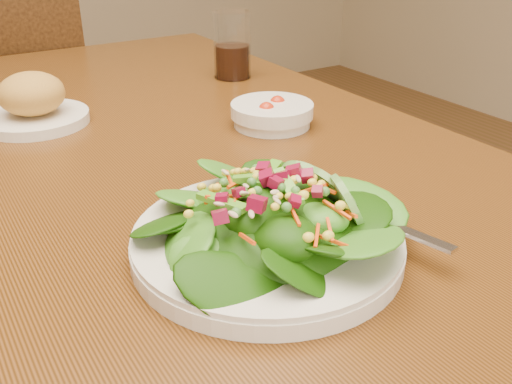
{
  "coord_description": "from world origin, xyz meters",
  "views": [
    {
      "loc": [
        -0.23,
        -0.68,
        1.05
      ],
      "look_at": [
        0.03,
        -0.27,
        0.81
      ],
      "focal_mm": 40.0,
      "sensor_mm": 36.0,
      "label": 1
    }
  ],
  "objects": [
    {
      "name": "chair_far",
      "position": [
        -0.04,
        0.87,
        0.52
      ],
      "size": [
        0.49,
        0.49,
        0.98
      ],
      "rotation": [
        0.0,
        0.0,
        3.06
      ],
      "color": "#4C2A0E",
      "rests_on": "ground_plane"
    },
    {
      "name": "bread_plate",
      "position": [
        -0.07,
        0.21,
        0.78
      ],
      "size": [
        0.16,
        0.16,
        0.08
      ],
      "color": "silver",
      "rests_on": "dining_table"
    },
    {
      "name": "dining_table",
      "position": [
        0.0,
        0.0,
        0.65
      ],
      "size": [
        0.9,
        1.4,
        0.75
      ],
      "color": "#5F3515",
      "rests_on": "ground_plane"
    },
    {
      "name": "salad_plate",
      "position": [
        0.04,
        -0.29,
        0.78
      ],
      "size": [
        0.27,
        0.26,
        0.08
      ],
      "rotation": [
        0.0,
        0.0,
        0.33
      ],
      "color": "silver",
      "rests_on": "dining_table"
    },
    {
      "name": "drinking_glass",
      "position": [
        0.32,
        0.27,
        0.8
      ],
      "size": [
        0.07,
        0.07,
        0.13
      ],
      "color": "silver",
      "rests_on": "dining_table"
    },
    {
      "name": "tomato_bowl",
      "position": [
        0.23,
        0.0,
        0.77
      ],
      "size": [
        0.13,
        0.13,
        0.04
      ],
      "color": "silver",
      "rests_on": "dining_table"
    }
  ]
}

